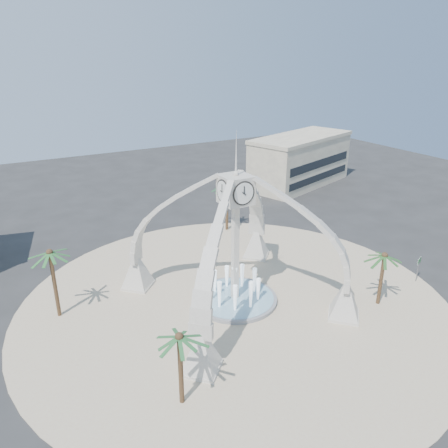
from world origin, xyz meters
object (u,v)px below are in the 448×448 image
fountain (235,298)px  palm_west (50,254)px  palm_east (385,256)px  palm_south (179,338)px  palm_north (227,186)px  clock_tower (235,238)px  street_sign (419,264)px

fountain → palm_west: bearing=159.5°
palm_east → palm_south: (-21.11, -2.26, 0.27)m
palm_west → palm_north: bearing=23.7°
clock_tower → palm_north: size_ratio=2.63×
palm_east → palm_north: palm_north is taller
palm_west → palm_north: 25.20m
street_sign → palm_east: bearing=167.2°
fountain → palm_south: (-9.67, -9.29, 4.94)m
palm_north → palm_south: bearing=-125.5°
palm_east → palm_west: bearing=154.5°
palm_east → palm_south: size_ratio=0.95×
palm_west → street_sign: size_ratio=2.45×
clock_tower → fountain: size_ratio=2.24×
palm_south → street_sign: size_ratio=2.10×
palm_east → palm_south: 21.23m
palm_east → street_sign: (6.71, 1.06, -2.92)m
street_sign → palm_west: bearing=139.0°
fountain → palm_north: (8.15, 15.70, 5.72)m
fountain → palm_west: palm_west is taller
palm_north → street_sign: 24.19m
palm_west → palm_south: palm_west is taller
fountain → palm_south: size_ratio=1.34×
palm_north → street_sign: size_ratio=2.40×
clock_tower → palm_north: 17.70m
palm_north → palm_west: bearing=-156.3°
palm_north → palm_south: palm_north is taller
palm_west → street_sign: 35.28m
palm_west → palm_south: 15.80m
clock_tower → palm_south: 13.46m
palm_south → street_sign: (27.82, 3.32, -3.20)m
palm_east → palm_west: palm_west is taller
fountain → street_sign: 19.18m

